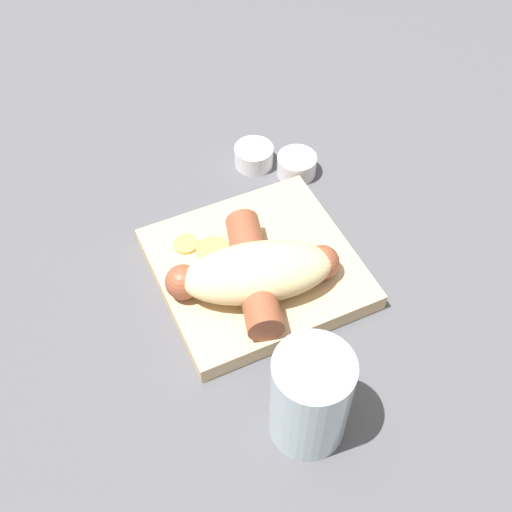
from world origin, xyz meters
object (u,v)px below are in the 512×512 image
(bread_roll, at_px, (258,272))
(condiment_cup_near, at_px, (297,166))
(condiment_cup_far, at_px, (254,157))
(food_tray, at_px, (256,268))
(drink_glass, at_px, (310,398))
(sausage, at_px, (253,272))

(bread_roll, xyz_separation_m, condiment_cup_near, (-0.12, -0.15, -0.03))
(condiment_cup_near, relative_size, condiment_cup_far, 1.00)
(food_tray, height_order, drink_glass, drink_glass)
(bread_roll, distance_m, sausage, 0.01)
(food_tray, distance_m, drink_glass, 0.18)
(condiment_cup_near, height_order, drink_glass, drink_glass)
(bread_roll, relative_size, condiment_cup_near, 3.43)
(food_tray, relative_size, drink_glass, 1.87)
(food_tray, bearing_deg, drink_glass, 79.90)
(condiment_cup_near, bearing_deg, drink_glass, 64.44)
(bread_roll, height_order, sausage, bread_roll)
(condiment_cup_far, bearing_deg, sausage, 65.07)
(food_tray, height_order, condiment_cup_far, condiment_cup_far)
(sausage, height_order, condiment_cup_near, sausage)
(condiment_cup_far, bearing_deg, food_tray, 65.97)
(bread_roll, xyz_separation_m, sausage, (0.00, -0.01, -0.01))
(food_tray, relative_size, bread_roll, 1.24)
(bread_roll, distance_m, condiment_cup_near, 0.20)
(bread_roll, relative_size, drink_glass, 1.51)
(food_tray, xyz_separation_m, condiment_cup_far, (-0.07, -0.16, 0.00))
(food_tray, bearing_deg, condiment_cup_far, -114.03)
(condiment_cup_near, bearing_deg, bread_roll, 50.93)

